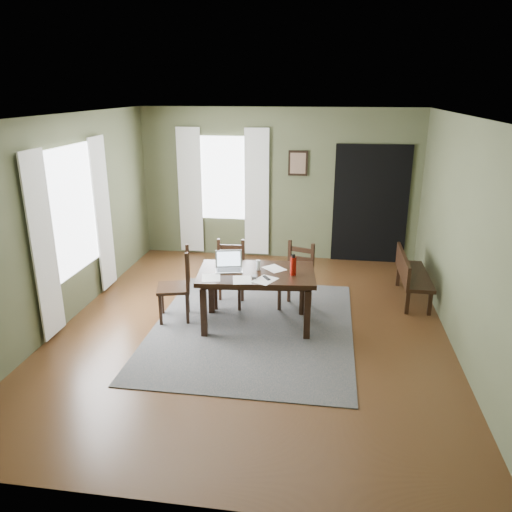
% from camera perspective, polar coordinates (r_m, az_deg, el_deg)
% --- Properties ---
extents(ground, '(5.00, 6.00, 0.01)m').
position_cam_1_polar(ground, '(6.66, -0.38, -8.22)').
color(ground, '#492C16').
extents(room_shell, '(5.02, 6.02, 2.71)m').
position_cam_1_polar(room_shell, '(6.06, -0.42, 7.21)').
color(room_shell, '#4E5437').
rests_on(room_shell, ground).
extents(rug, '(2.60, 3.20, 0.01)m').
position_cam_1_polar(rug, '(6.66, -0.38, -8.13)').
color(rug, '#424242').
rests_on(rug, ground).
extents(dining_table, '(1.57, 1.04, 0.75)m').
position_cam_1_polar(dining_table, '(6.46, 0.07, -2.58)').
color(dining_table, black).
rests_on(dining_table, rug).
extents(chair_end, '(0.53, 0.53, 1.00)m').
position_cam_1_polar(chair_end, '(6.79, -8.94, -3.35)').
color(chair_end, black).
rests_on(chair_end, rug).
extents(chair_back_left, '(0.43, 0.43, 0.94)m').
position_cam_1_polar(chair_back_left, '(7.17, -3.01, -2.13)').
color(chair_back_left, black).
rests_on(chair_back_left, rug).
extents(chair_back_right, '(0.52, 0.52, 0.94)m').
position_cam_1_polar(chair_back_right, '(7.09, 4.68, -2.44)').
color(chair_back_right, black).
rests_on(chair_back_right, rug).
extents(bench, '(0.40, 1.25, 0.70)m').
position_cam_1_polar(bench, '(7.70, 17.20, -1.83)').
color(bench, black).
rests_on(bench, ground).
extents(laptop, '(0.40, 0.34, 0.24)m').
position_cam_1_polar(laptop, '(6.50, -3.13, -1.03)').
color(laptop, '#B7B7BC').
rests_on(laptop, dining_table).
extents(computer_mouse, '(0.07, 0.10, 0.03)m').
position_cam_1_polar(computer_mouse, '(6.21, -0.21, -2.41)').
color(computer_mouse, '#3F3F42').
rests_on(computer_mouse, dining_table).
extents(tv_remote, '(0.12, 0.15, 0.02)m').
position_cam_1_polar(tv_remote, '(6.20, 1.19, -2.52)').
color(tv_remote, black).
rests_on(tv_remote, dining_table).
extents(drinking_glass, '(0.08, 0.08, 0.13)m').
position_cam_1_polar(drinking_glass, '(6.47, 0.26, -1.04)').
color(drinking_glass, silver).
rests_on(drinking_glass, dining_table).
extents(water_bottle, '(0.10, 0.10, 0.27)m').
position_cam_1_polar(water_bottle, '(6.30, 4.27, -1.09)').
color(water_bottle, '#A5170C').
rests_on(water_bottle, dining_table).
extents(paper_a, '(0.28, 0.34, 0.00)m').
position_cam_1_polar(paper_a, '(6.26, -5.16, -2.47)').
color(paper_a, white).
rests_on(paper_a, dining_table).
extents(paper_b, '(0.34, 0.37, 0.00)m').
position_cam_1_polar(paper_b, '(6.15, 1.03, -2.76)').
color(paper_b, white).
rests_on(paper_b, dining_table).
extents(paper_c, '(0.35, 0.35, 0.00)m').
position_cam_1_polar(paper_c, '(6.54, 2.10, -1.44)').
color(paper_c, white).
rests_on(paper_c, dining_table).
extents(paper_e, '(0.28, 0.33, 0.00)m').
position_cam_1_polar(paper_e, '(6.16, -1.61, -2.75)').
color(paper_e, white).
rests_on(paper_e, dining_table).
extents(window_left, '(0.01, 1.30, 1.70)m').
position_cam_1_polar(window_left, '(7.12, -20.26, 4.88)').
color(window_left, white).
rests_on(window_left, ground).
extents(window_back, '(1.00, 0.01, 1.50)m').
position_cam_1_polar(window_back, '(9.18, -3.77, 8.87)').
color(window_back, white).
rests_on(window_back, ground).
extents(curtain_left_near, '(0.03, 0.48, 2.30)m').
position_cam_1_polar(curtain_left_near, '(6.49, -23.13, 0.95)').
color(curtain_left_near, silver).
rests_on(curtain_left_near, ground).
extents(curtain_left_far, '(0.03, 0.48, 2.30)m').
position_cam_1_polar(curtain_left_far, '(7.87, -17.10, 4.57)').
color(curtain_left_far, silver).
rests_on(curtain_left_far, ground).
extents(curtain_back_left, '(0.44, 0.03, 2.30)m').
position_cam_1_polar(curtain_back_left, '(9.34, -7.53, 7.36)').
color(curtain_back_left, silver).
rests_on(curtain_back_left, ground).
extents(curtain_back_right, '(0.44, 0.03, 2.30)m').
position_cam_1_polar(curtain_back_right, '(9.09, 0.08, 7.20)').
color(curtain_back_right, silver).
rests_on(curtain_back_right, ground).
extents(framed_picture, '(0.34, 0.03, 0.44)m').
position_cam_1_polar(framed_picture, '(8.94, 4.82, 10.53)').
color(framed_picture, black).
rests_on(framed_picture, ground).
extents(doorway_back, '(1.30, 0.03, 2.10)m').
position_cam_1_polar(doorway_back, '(9.08, 12.94, 5.75)').
color(doorway_back, black).
rests_on(doorway_back, ground).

